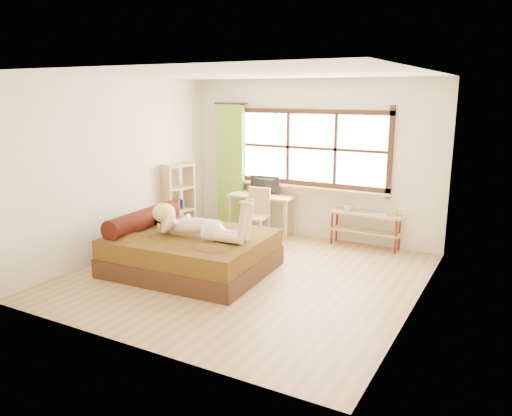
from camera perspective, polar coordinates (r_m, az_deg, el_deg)
The scene contains 18 objects.
floor at distance 6.96m, azimuth -1.14°, elevation -7.72°, with size 4.50×4.50×0.00m, color #9E754C.
ceiling at distance 6.51m, azimuth -1.25°, elevation 15.08°, with size 4.50×4.50×0.00m, color white.
wall_back at distance 8.60m, azimuth 6.36°, elevation 5.50°, with size 4.50×4.50×0.00m, color silver.
wall_front at distance 4.83m, azimuth -14.68°, elevation -0.79°, with size 4.50×4.50×0.00m, color silver.
wall_left at distance 7.96m, azimuth -15.40°, elevation 4.51°, with size 4.50×4.50×0.00m, color silver.
wall_right at distance 5.83m, azimuth 18.33°, elevation 1.31°, with size 4.50×4.50×0.00m, color silver.
window at distance 8.56m, azimuth 6.31°, elevation 6.54°, with size 2.80×0.16×1.46m.
curtain at distance 9.23m, azimuth -2.90°, elevation 4.82°, with size 0.55×0.10×2.20m, color #559B2A.
bed at distance 7.14m, azimuth -7.74°, elevation -4.85°, with size 2.21×1.81×0.81m.
woman at distance 6.84m, azimuth -6.75°, elevation -0.75°, with size 1.48×0.42×0.64m, color beige, non-canonical shape.
kitten at distance 7.52m, azimuth -11.45°, elevation -1.14°, with size 0.32×0.13×0.25m, color black, non-canonical shape.
desk at distance 8.79m, azimuth 0.71°, elevation 0.93°, with size 1.18×0.60×0.72m.
monitor at distance 8.79m, azimuth 0.87°, elevation 2.61°, with size 0.55×0.07×0.32m, color black.
chair at distance 8.46m, azimuth 0.10°, elevation -0.40°, with size 0.43×0.43×0.90m.
pipe_shelf at distance 8.27m, azimuth 12.47°, elevation -1.58°, with size 1.16×0.30×0.65m.
cup at distance 8.31m, azimuth 10.49°, elevation 0.04°, with size 0.13×0.13×0.10m, color gray.
book at distance 8.18m, azimuth 13.79°, elevation -0.64°, with size 0.15×0.20×0.02m, color gray.
bookshelf at distance 8.87m, azimuth -8.93°, elevation 1.03°, with size 0.44×0.61×1.27m.
Camera 1 is at (3.26, -5.63, 2.47)m, focal length 35.00 mm.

